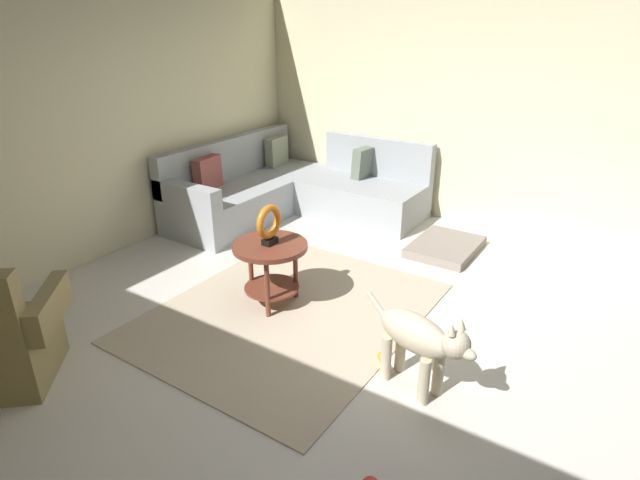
{
  "coord_description": "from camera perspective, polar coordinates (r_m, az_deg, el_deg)",
  "views": [
    {
      "loc": [
        -2.7,
        -1.47,
        2.18
      ],
      "look_at": [
        0.45,
        0.6,
        0.55
      ],
      "focal_mm": 28.83,
      "sensor_mm": 36.0,
      "label": 1
    }
  ],
  "objects": [
    {
      "name": "ground_plane",
      "position": [
        3.8,
        3.92,
        -12.63
      ],
      "size": [
        6.0,
        6.0,
        0.1
      ],
      "primitive_type": "cube",
      "color": "silver"
    },
    {
      "name": "wall_back",
      "position": [
        5.24,
        -25.45,
        12.07
      ],
      "size": [
        6.0,
        0.12,
        2.7
      ],
      "primitive_type": "cube",
      "color": "beige",
      "rests_on": "ground_plane"
    },
    {
      "name": "wall_right",
      "position": [
        5.89,
        19.11,
        14.04
      ],
      "size": [
        0.12,
        6.0,
        2.7
      ],
      "primitive_type": "cube",
      "color": "beige",
      "rests_on": "ground_plane"
    },
    {
      "name": "area_rug",
      "position": [
        4.19,
        -3.43,
        -7.92
      ],
      "size": [
        2.3,
        1.9,
        0.01
      ],
      "primitive_type": "cube",
      "color": "#BCAD93",
      "rests_on": "ground_plane"
    },
    {
      "name": "sectional_couch",
      "position": [
        6.14,
        -3.13,
        5.45
      ],
      "size": [
        2.2,
        2.25,
        0.88
      ],
      "color": "#9EA3A8",
      "rests_on": "ground_plane"
    },
    {
      "name": "side_table",
      "position": [
        4.13,
        -5.51,
        -1.99
      ],
      "size": [
        0.6,
        0.6,
        0.54
      ],
      "color": "brown",
      "rests_on": "ground_plane"
    },
    {
      "name": "torus_sculpture",
      "position": [
        4.02,
        -5.67,
        1.81
      ],
      "size": [
        0.28,
        0.08,
        0.33
      ],
      "color": "black",
      "rests_on": "side_table"
    },
    {
      "name": "dog_bed_mat",
      "position": [
        5.37,
        13.73,
        -0.74
      ],
      "size": [
        0.8,
        0.6,
        0.09
      ],
      "primitive_type": "cube",
      "color": "gray",
      "rests_on": "ground_plane"
    },
    {
      "name": "dog",
      "position": [
        3.26,
        11.0,
        -10.74
      ],
      "size": [
        0.36,
        0.83,
        0.63
      ],
      "rotation": [
        0.0,
        0.0,
        2.85
      ],
      "color": "beige",
      "rests_on": "ground_plane"
    },
    {
      "name": "dog_toy_rope",
      "position": [
        3.62,
        7.13,
        -13.37
      ],
      "size": [
        0.17,
        0.16,
        0.05
      ],
      "primitive_type": "cylinder",
      "rotation": [
        0.0,
        1.57,
        0.75
      ],
      "color": "orange",
      "rests_on": "ground_plane"
    }
  ]
}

